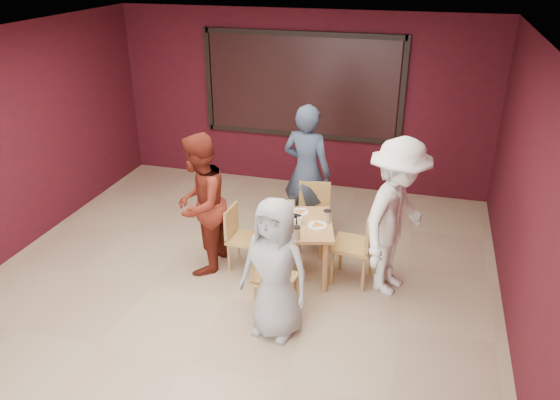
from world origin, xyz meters
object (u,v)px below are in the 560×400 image
(chair_left, at_px, (240,234))
(diner_left, at_px, (200,204))
(dining_table, at_px, (294,229))
(diner_back, at_px, (307,172))
(chair_right, at_px, (360,241))
(diner_front, at_px, (275,269))
(chair_back, at_px, (314,211))
(diner_right, at_px, (396,218))
(chair_front, at_px, (272,278))

(chair_left, height_order, diner_left, diner_left)
(chair_left, xyz_separation_m, diner_left, (-0.44, -0.15, 0.41))
(dining_table, relative_size, diner_left, 0.63)
(chair_left, bearing_deg, diner_back, 60.65)
(diner_back, bearing_deg, dining_table, 107.60)
(diner_back, bearing_deg, chair_right, 143.66)
(diner_back, bearing_deg, diner_front, 107.34)
(dining_table, bearing_deg, chair_left, 179.01)
(chair_left, xyz_separation_m, diner_front, (0.77, -1.11, 0.30))
(dining_table, bearing_deg, diner_front, -85.40)
(dining_table, bearing_deg, chair_right, 4.51)
(chair_back, bearing_deg, diner_right, -35.78)
(diner_back, distance_m, diner_right, 1.62)
(chair_right, distance_m, diner_back, 1.37)
(chair_right, distance_m, diner_right, 0.54)
(chair_back, relative_size, chair_left, 1.07)
(chair_left, relative_size, diner_left, 0.46)
(chair_left, height_order, chair_right, chair_right)
(dining_table, relative_size, chair_front, 1.29)
(diner_right, bearing_deg, diner_left, 114.36)
(diner_back, distance_m, diner_left, 1.57)
(chair_right, bearing_deg, chair_back, 133.36)
(diner_front, height_order, diner_back, diner_back)
(chair_back, distance_m, diner_front, 1.92)
(chair_right, height_order, diner_back, diner_back)
(diner_back, bearing_deg, chair_front, 104.93)
(chair_front, height_order, diner_right, diner_right)
(diner_left, xyz_separation_m, diner_right, (2.27, 0.16, 0.05))
(chair_right, height_order, diner_right, diner_right)
(chair_back, distance_m, diner_right, 1.41)
(chair_right, height_order, diner_left, diner_left)
(dining_table, distance_m, diner_front, 1.11)
(chair_right, xyz_separation_m, diner_left, (-1.89, -0.20, 0.32))
(diner_left, height_order, diner_right, diner_right)
(dining_table, xyz_separation_m, diner_front, (0.09, -1.09, 0.13))
(chair_front, height_order, chair_right, chair_right)
(chair_back, bearing_deg, chair_front, -92.80)
(chair_right, distance_m, diner_front, 1.36)
(chair_front, bearing_deg, chair_left, 127.85)
(chair_back, xyz_separation_m, diner_front, (0.02, -1.90, 0.27))
(dining_table, height_order, diner_back, diner_back)
(diner_back, relative_size, diner_left, 1.07)
(chair_front, relative_size, diner_front, 0.56)
(chair_right, distance_m, diner_left, 1.93)
(chair_front, height_order, chair_left, chair_front)
(diner_front, bearing_deg, diner_right, 58.30)
(chair_left, bearing_deg, chair_front, -52.15)
(chair_left, relative_size, diner_back, 0.43)
(chair_left, height_order, diner_front, diner_front)
(dining_table, xyz_separation_m, chair_front, (-0.01, -0.85, -0.15))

